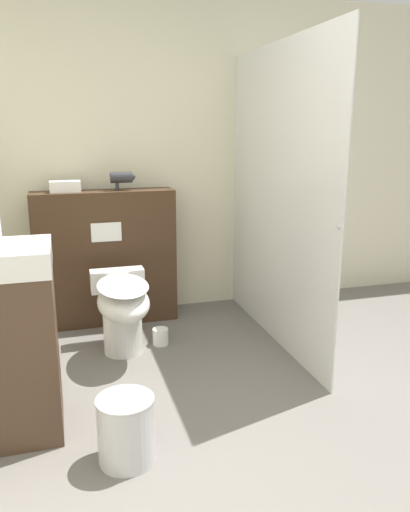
# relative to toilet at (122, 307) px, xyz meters

# --- Properties ---
(ground_plane) EXTENTS (12.00, 12.00, 0.00)m
(ground_plane) POSITION_rel_toilet_xyz_m (0.38, -1.51, -0.34)
(ground_plane) COLOR slate
(wall_back) EXTENTS (8.00, 0.06, 2.50)m
(wall_back) POSITION_rel_toilet_xyz_m (0.38, 0.87, 0.91)
(wall_back) COLOR beige
(wall_back) RESTS_ON ground_plane
(partition_panel) EXTENTS (1.06, 0.25, 1.03)m
(partition_panel) POSITION_rel_toilet_xyz_m (-0.04, 0.63, 0.18)
(partition_panel) COLOR #3D2819
(partition_panel) RESTS_ON ground_plane
(shower_glass) EXTENTS (0.04, 1.70, 2.04)m
(shower_glass) POSITION_rel_toilet_xyz_m (1.08, -0.01, 0.68)
(shower_glass) COLOR silver
(shower_glass) RESTS_ON ground_plane
(toilet) EXTENTS (0.37, 0.66, 0.52)m
(toilet) POSITION_rel_toilet_xyz_m (0.00, 0.00, 0.00)
(toilet) COLOR white
(toilet) RESTS_ON ground_plane
(sink_vanity) EXTENTS (0.47, 0.43, 1.10)m
(sink_vanity) POSITION_rel_toilet_xyz_m (-0.64, -0.73, 0.15)
(sink_vanity) COLOR #473323
(sink_vanity) RESTS_ON ground_plane
(hair_drier) EXTENTS (0.19, 0.08, 0.14)m
(hair_drier) POSITION_rel_toilet_xyz_m (0.11, 0.63, 0.79)
(hair_drier) COLOR #2D2D33
(hair_drier) RESTS_ON partition_panel
(folded_towel) EXTENTS (0.22, 0.17, 0.08)m
(folded_towel) POSITION_rel_toilet_xyz_m (-0.31, 0.65, 0.74)
(folded_towel) COLOR white
(folded_towel) RESTS_ON partition_panel
(spare_toilet_roll) EXTENTS (0.11, 0.11, 0.12)m
(spare_toilet_roll) POSITION_rel_toilet_xyz_m (0.27, 0.08, -0.28)
(spare_toilet_roll) COLOR white
(spare_toilet_roll) RESTS_ON ground_plane
(waste_bin) EXTENTS (0.26, 0.26, 0.31)m
(waste_bin) POSITION_rel_toilet_xyz_m (-0.13, -1.12, -0.18)
(waste_bin) COLOR silver
(waste_bin) RESTS_ON ground_plane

